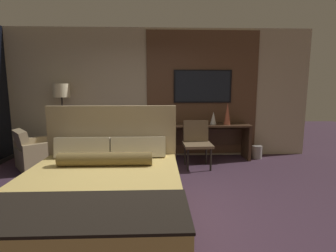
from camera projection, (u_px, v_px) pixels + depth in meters
ground_plane at (141, 207)px, 3.43m from camera, size 16.00×16.00×0.00m
wall_back_tv_panel at (155, 94)px, 5.79m from camera, size 7.20×0.09×2.80m
bed at (99, 198)px, 2.90m from camera, size 1.83×2.19×1.30m
desk at (203, 135)px, 5.67m from camera, size 1.94×0.54×0.76m
tv at (203, 86)px, 5.73m from camera, size 1.27×0.04×0.71m
desk_chair at (197, 140)px, 5.11m from camera, size 0.55×0.55×0.90m
armchair_by_window at (38, 155)px, 5.04m from camera, size 1.05×1.06×0.77m
floor_lamp at (62, 96)px, 5.45m from camera, size 0.34×0.34×1.62m
vase_tall at (227, 114)px, 5.52m from camera, size 0.14×0.14×0.46m
vase_short at (213, 118)px, 5.57m from camera, size 0.14×0.14×0.27m
waste_bin at (257, 152)px, 5.73m from camera, size 0.22×0.22×0.28m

